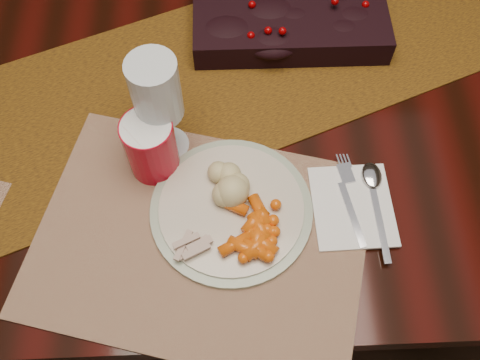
{
  "coord_description": "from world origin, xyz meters",
  "views": [
    {
      "loc": [
        -0.04,
        -0.64,
        1.51
      ],
      "look_at": [
        -0.02,
        -0.26,
        0.8
      ],
      "focal_mm": 40.0,
      "sensor_mm": 36.0,
      "label": 1
    }
  ],
  "objects_px": {
    "centerpiece": "(290,17)",
    "red_cup": "(151,146)",
    "dinner_plate": "(231,209)",
    "napkin": "(352,206)",
    "mashed_potatoes": "(227,179)",
    "baby_carrots": "(260,228)",
    "placemat_main": "(200,239)",
    "wine_glass": "(160,110)",
    "turkey_shreds": "(192,245)",
    "dining_table": "(246,167)"
  },
  "relations": [
    {
      "from": "turkey_shreds",
      "to": "mashed_potatoes",
      "type": "bearing_deg",
      "value": 61.47
    },
    {
      "from": "placemat_main",
      "to": "wine_glass",
      "type": "distance_m",
      "value": 0.2
    },
    {
      "from": "dining_table",
      "to": "napkin",
      "type": "xyz_separation_m",
      "value": [
        0.15,
        -0.29,
        0.38
      ]
    },
    {
      "from": "dining_table",
      "to": "dinner_plate",
      "type": "distance_m",
      "value": 0.49
    },
    {
      "from": "centerpiece",
      "to": "turkey_shreds",
      "type": "bearing_deg",
      "value": -112.38
    },
    {
      "from": "baby_carrots",
      "to": "turkey_shreds",
      "type": "height_order",
      "value": "baby_carrots"
    },
    {
      "from": "baby_carrots",
      "to": "mashed_potatoes",
      "type": "relative_size",
      "value": 1.32
    },
    {
      "from": "napkin",
      "to": "placemat_main",
      "type": "bearing_deg",
      "value": -170.94
    },
    {
      "from": "placemat_main",
      "to": "wine_glass",
      "type": "xyz_separation_m",
      "value": [
        -0.05,
        0.17,
        0.1
      ]
    },
    {
      "from": "centerpiece",
      "to": "red_cup",
      "type": "relative_size",
      "value": 3.21
    },
    {
      "from": "napkin",
      "to": "wine_glass",
      "type": "distance_m",
      "value": 0.33
    },
    {
      "from": "mashed_potatoes",
      "to": "wine_glass",
      "type": "relative_size",
      "value": 0.42
    },
    {
      "from": "baby_carrots",
      "to": "turkey_shreds",
      "type": "bearing_deg",
      "value": -167.63
    },
    {
      "from": "mashed_potatoes",
      "to": "wine_glass",
      "type": "xyz_separation_m",
      "value": [
        -0.1,
        0.09,
        0.06
      ]
    },
    {
      "from": "dining_table",
      "to": "napkin",
      "type": "bearing_deg",
      "value": -62.98
    },
    {
      "from": "dinner_plate",
      "to": "napkin",
      "type": "bearing_deg",
      "value": -0.06
    },
    {
      "from": "dining_table",
      "to": "centerpiece",
      "type": "distance_m",
      "value": 0.43
    },
    {
      "from": "mashed_potatoes",
      "to": "dinner_plate",
      "type": "bearing_deg",
      "value": -81.26
    },
    {
      "from": "dining_table",
      "to": "mashed_potatoes",
      "type": "distance_m",
      "value": 0.49
    },
    {
      "from": "dining_table",
      "to": "mashed_potatoes",
      "type": "relative_size",
      "value": 20.88
    },
    {
      "from": "dinner_plate",
      "to": "wine_glass",
      "type": "distance_m",
      "value": 0.19
    },
    {
      "from": "baby_carrots",
      "to": "turkey_shreds",
      "type": "xyz_separation_m",
      "value": [
        -0.1,
        -0.02,
        -0.0
      ]
    },
    {
      "from": "placemat_main",
      "to": "red_cup",
      "type": "relative_size",
      "value": 4.48
    },
    {
      "from": "dining_table",
      "to": "wine_glass",
      "type": "height_order",
      "value": "wine_glass"
    },
    {
      "from": "baby_carrots",
      "to": "napkin",
      "type": "xyz_separation_m",
      "value": [
        0.15,
        0.04,
        -0.02
      ]
    },
    {
      "from": "dining_table",
      "to": "mashed_potatoes",
      "type": "xyz_separation_m",
      "value": [
        -0.04,
        -0.26,
        0.42
      ]
    },
    {
      "from": "dinner_plate",
      "to": "turkey_shreds",
      "type": "distance_m",
      "value": 0.09
    },
    {
      "from": "dinner_plate",
      "to": "dining_table",
      "type": "bearing_deg",
      "value": 82.32
    },
    {
      "from": "dinner_plate",
      "to": "mashed_potatoes",
      "type": "distance_m",
      "value": 0.05
    },
    {
      "from": "placemat_main",
      "to": "turkey_shreds",
      "type": "relative_size",
      "value": 7.74
    },
    {
      "from": "centerpiece",
      "to": "placemat_main",
      "type": "relative_size",
      "value": 0.72
    },
    {
      "from": "turkey_shreds",
      "to": "napkin",
      "type": "bearing_deg",
      "value": 14.16
    },
    {
      "from": "placemat_main",
      "to": "dinner_plate",
      "type": "bearing_deg",
      "value": 57.52
    },
    {
      "from": "dinner_plate",
      "to": "napkin",
      "type": "height_order",
      "value": "dinner_plate"
    },
    {
      "from": "placemat_main",
      "to": "napkin",
      "type": "height_order",
      "value": "napkin"
    },
    {
      "from": "dinner_plate",
      "to": "baby_carrots",
      "type": "bearing_deg",
      "value": -44.24
    },
    {
      "from": "dinner_plate",
      "to": "wine_glass",
      "type": "xyz_separation_m",
      "value": [
        -0.1,
        0.13,
        0.09
      ]
    },
    {
      "from": "mashed_potatoes",
      "to": "baby_carrots",
      "type": "bearing_deg",
      "value": -58.22
    },
    {
      "from": "centerpiece",
      "to": "wine_glass",
      "type": "bearing_deg",
      "value": -132.13
    },
    {
      "from": "centerpiece",
      "to": "turkey_shreds",
      "type": "relative_size",
      "value": 5.54
    },
    {
      "from": "placemat_main",
      "to": "red_cup",
      "type": "xyz_separation_m",
      "value": [
        -0.07,
        0.13,
        0.06
      ]
    },
    {
      "from": "napkin",
      "to": "centerpiece",
      "type": "bearing_deg",
      "value": 99.1
    },
    {
      "from": "centerpiece",
      "to": "napkin",
      "type": "relative_size",
      "value": 2.46
    },
    {
      "from": "dinner_plate",
      "to": "red_cup",
      "type": "distance_m",
      "value": 0.16
    },
    {
      "from": "baby_carrots",
      "to": "red_cup",
      "type": "distance_m",
      "value": 0.21
    },
    {
      "from": "turkey_shreds",
      "to": "red_cup",
      "type": "xyz_separation_m",
      "value": [
        -0.06,
        0.15,
        0.03
      ]
    },
    {
      "from": "red_cup",
      "to": "centerpiece",
      "type": "bearing_deg",
      "value": 49.58
    },
    {
      "from": "placemat_main",
      "to": "turkey_shreds",
      "type": "bearing_deg",
      "value": -103.46
    },
    {
      "from": "centerpiece",
      "to": "mashed_potatoes",
      "type": "distance_m",
      "value": 0.36
    },
    {
      "from": "centerpiece",
      "to": "red_cup",
      "type": "xyz_separation_m",
      "value": [
        -0.24,
        -0.28,
        0.02
      ]
    }
  ]
}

